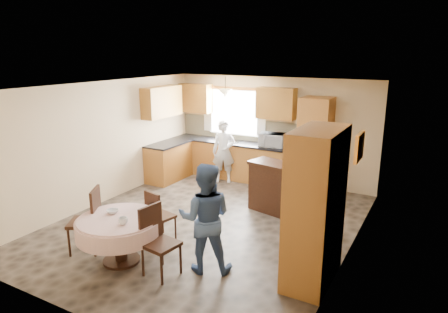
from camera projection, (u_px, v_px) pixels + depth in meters
floor at (207, 224)px, 7.34m from camera, size 5.00×6.00×0.01m
ceiling at (206, 87)px, 6.70m from camera, size 5.00×6.00×0.01m
wall_back at (272, 130)px, 9.55m from camera, size 5.00×0.02×2.50m
wall_front at (67, 219)px, 4.48m from camera, size 5.00×0.02×2.50m
wall_left at (103, 143)px, 8.19m from camera, size 0.02×6.00×2.50m
wall_right at (352, 180)px, 5.84m from camera, size 0.02×6.00×2.50m
window at (235, 112)px, 9.92m from camera, size 1.40×0.03×1.10m
curtain_left at (208, 109)px, 10.21m from camera, size 0.22×0.02×1.15m
curtain_right at (262, 113)px, 9.51m from camera, size 0.22×0.02×1.15m
base_cab_back at (234, 161)px, 9.91m from camera, size 3.30×0.60×0.88m
counter_back at (235, 143)px, 9.79m from camera, size 3.30×0.64×0.04m
base_cab_left at (169, 162)px, 9.78m from camera, size 0.60×1.20×0.88m
counter_left at (168, 144)px, 9.66m from camera, size 0.64×1.20×0.04m
backsplash at (240, 129)px, 9.96m from camera, size 3.30×0.02×0.55m
wall_cab_left at (196, 98)px, 10.21m from camera, size 0.85×0.33×0.72m
wall_cab_right at (276, 103)px, 9.17m from camera, size 0.90×0.33×0.72m
wall_cab_side at (162, 102)px, 9.47m from camera, size 0.33×1.20×0.72m
oven_tower at (315, 145)px, 8.80m from camera, size 0.66×0.62×2.12m
oven_upper at (311, 140)px, 8.48m from camera, size 0.56×0.01×0.45m
oven_lower at (310, 162)px, 8.61m from camera, size 0.56×0.01×0.45m
pendant at (225, 93)px, 9.38m from camera, size 0.36×0.36×0.18m
sideboard at (281, 191)px, 7.72m from camera, size 1.39×0.82×0.93m
space_heater at (303, 224)px, 6.69m from camera, size 0.39×0.28×0.53m
cupboard at (315, 208)px, 5.30m from camera, size 0.56×1.12×2.13m
dining_table at (119, 228)px, 5.89m from camera, size 1.25×1.25×0.71m
chair_left at (89, 217)px, 6.22m from camera, size 0.61×0.61×1.04m
chair_back at (158, 214)px, 6.57m from camera, size 0.45×0.45×0.88m
chair_right at (157, 237)px, 5.59m from camera, size 0.49×0.49×1.00m
framed_picture at (359, 147)px, 6.23m from camera, size 0.06×0.54×0.45m
microwave at (272, 140)px, 9.23m from camera, size 0.63×0.49×0.32m
person_sink at (224, 152)px, 9.53m from camera, size 0.65×0.55×1.50m
person_dining at (205, 218)px, 5.62m from camera, size 0.96×0.88×1.60m
bowl_sideboard at (263, 164)px, 7.77m from camera, size 0.24×0.24×0.05m
bottle_sideboard at (303, 163)px, 7.36m from camera, size 0.13×0.13×0.31m
cup_table at (123, 221)px, 5.62m from camera, size 0.16×0.16×0.10m
bowl_table at (113, 211)px, 6.01m from camera, size 0.22×0.22×0.06m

